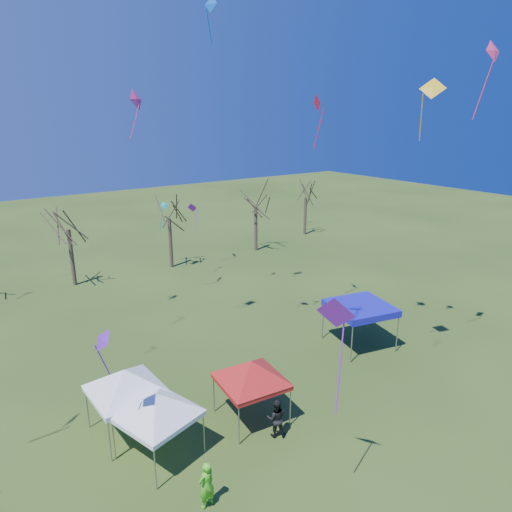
{
  "coord_description": "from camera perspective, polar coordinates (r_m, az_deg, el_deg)",
  "views": [
    {
      "loc": [
        -10.4,
        -12.39,
        13.16
      ],
      "look_at": [
        0.5,
        3.0,
        7.33
      ],
      "focal_mm": 32.0,
      "sensor_mm": 36.0,
      "label": 1
    }
  ],
  "objects": [
    {
      "name": "kite_5",
      "position": [
        14.44,
        9.99,
        -7.13
      ],
      "size": [
        1.1,
        1.35,
        4.09
      ],
      "rotation": [
        0.0,
        0.0,
        2.1
      ],
      "color": "purple",
      "rests_on": "ground"
    },
    {
      "name": "tent_white_mid",
      "position": [
        18.87,
        -12.34,
        -16.96
      ],
      "size": [
        3.63,
        3.63,
        3.34
      ],
      "rotation": [
        0.0,
        0.0,
        0.29
      ],
      "color": "gray",
      "rests_on": "ground"
    },
    {
      "name": "kite_11",
      "position": [
        30.82,
        -14.72,
        18.39
      ],
      "size": [
        1.41,
        1.25,
        3.05
      ],
      "rotation": [
        0.0,
        0.0,
        0.65
      ],
      "color": "#ED3483",
      "rests_on": "ground"
    },
    {
      "name": "kite_18",
      "position": [
        23.58,
        -5.74,
        28.72
      ],
      "size": [
        0.41,
        0.77,
        1.96
      ],
      "rotation": [
        0.0,
        0.0,
        5.02
      ],
      "color": "blue",
      "rests_on": "ground"
    },
    {
      "name": "tree_5",
      "position": [
        51.94,
        6.29,
        8.86
      ],
      "size": [
        3.39,
        3.39,
        7.46
      ],
      "color": "#3D2D21",
      "rests_on": "ground"
    },
    {
      "name": "kite_19",
      "position": [
        37.61,
        -7.94,
        5.96
      ],
      "size": [
        0.85,
        0.93,
        2.28
      ],
      "rotation": [
        0.0,
        0.0,
        2.22
      ],
      "color": "purple",
      "rests_on": "ground"
    },
    {
      "name": "tent_red",
      "position": [
        20.46,
        -0.62,
        -13.48
      ],
      "size": [
        3.81,
        3.81,
        3.38
      ],
      "rotation": [
        0.0,
        0.0,
        -0.11
      ],
      "color": "gray",
      "rests_on": "ground"
    },
    {
      "name": "tent_blue",
      "position": [
        27.46,
        12.91,
        -6.36
      ],
      "size": [
        3.97,
        3.97,
        2.61
      ],
      "rotation": [
        0.0,
        0.0,
        -0.22
      ],
      "color": "gray",
      "rests_on": "ground"
    },
    {
      "name": "person_green",
      "position": [
        17.76,
        -6.22,
        -26.55
      ],
      "size": [
        0.73,
        0.56,
        1.81
      ],
      "primitive_type": "imported",
      "rotation": [
        0.0,
        0.0,
        3.34
      ],
      "color": "#50C920",
      "rests_on": "ground"
    },
    {
      "name": "kite_27",
      "position": [
        21.87,
        21.19,
        18.93
      ],
      "size": [
        1.21,
        1.33,
        2.68
      ],
      "rotation": [
        0.0,
        0.0,
        5.26
      ],
      "color": "gold",
      "rests_on": "ground"
    },
    {
      "name": "kite_17",
      "position": [
        28.63,
        7.72,
        18.34
      ],
      "size": [
        0.7,
        1.07,
        3.24
      ],
      "rotation": [
        0.0,
        0.0,
        1.22
      ],
      "color": "red",
      "rests_on": "ground"
    },
    {
      "name": "kite_22",
      "position": [
        39.01,
        -11.39,
        6.09
      ],
      "size": [
        0.78,
        0.8,
        2.55
      ],
      "rotation": [
        0.0,
        0.0,
        6.26
      ],
      "color": "#0ED6CD",
      "rests_on": "ground"
    },
    {
      "name": "ground",
      "position": [
        20.85,
        3.94,
        -21.99
      ],
      "size": [
        140.0,
        140.0,
        0.0
      ],
      "primitive_type": "plane",
      "color": "#284416",
      "rests_on": "ground"
    },
    {
      "name": "person_dark",
      "position": [
        20.53,
        2.55,
        -19.58
      ],
      "size": [
        1.08,
        1.03,
        1.75
      ],
      "primitive_type": "imported",
      "rotation": [
        0.0,
        0.0,
        2.53
      ],
      "color": "black",
      "rests_on": "ground"
    },
    {
      "name": "tree_3",
      "position": [
        40.59,
        -10.93,
        6.83
      ],
      "size": [
        3.59,
        3.59,
        7.91
      ],
      "color": "#3D2D21",
      "rests_on": "ground"
    },
    {
      "name": "tree_4",
      "position": [
        45.14,
        -0.01,
        8.14
      ],
      "size": [
        3.58,
        3.58,
        7.89
      ],
      "color": "#3D2D21",
      "rests_on": "ground"
    },
    {
      "name": "kite_0",
      "position": [
        24.59,
        27.52,
        21.62
      ],
      "size": [
        1.04,
        0.72,
        3.43
      ],
      "rotation": [
        0.0,
        0.0,
        6.21
      ],
      "color": "#E83366",
      "rests_on": "ground"
    },
    {
      "name": "tree_2",
      "position": [
        38.26,
        -22.7,
        5.51
      ],
      "size": [
        3.71,
        3.71,
        8.18
      ],
      "color": "#3D2D21",
      "rests_on": "ground"
    },
    {
      "name": "kite_1",
      "position": [
        16.29,
        -18.67,
        -10.02
      ],
      "size": [
        0.6,
        0.85,
        1.83
      ],
      "rotation": [
        0.0,
        0.0,
        4.78
      ],
      "color": "#651AB8",
      "rests_on": "ground"
    },
    {
      "name": "tent_white_west",
      "position": [
        20.42,
        -16.12,
        -13.98
      ],
      "size": [
        3.96,
        3.96,
        3.49
      ],
      "rotation": [
        0.0,
        0.0,
        0.05
      ],
      "color": "gray",
      "rests_on": "ground"
    }
  ]
}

